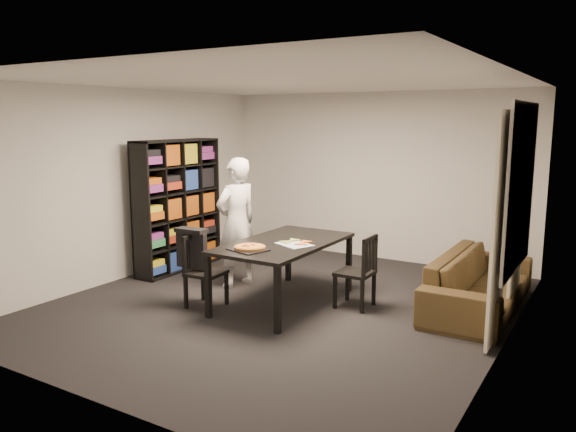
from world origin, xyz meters
The scene contains 16 objects.
room centered at (0.00, 0.00, 1.30)m, with size 5.01×5.51×2.61m.
window_pane centered at (2.48, 0.60, 1.50)m, with size 0.02×1.40×1.60m, color black.
window_frame centered at (2.48, 0.60, 1.50)m, with size 0.03×1.52×1.72m, color white.
curtain_left centered at (2.40, 0.08, 1.15)m, with size 0.03×0.70×2.25m, color beige.
curtain_right centered at (2.40, 1.12, 1.15)m, with size 0.03×0.70×2.25m, color beige.
bookshelf centered at (-2.16, 0.60, 0.95)m, with size 0.35×1.50×1.90m, color black.
dining_table centered at (-0.02, 0.06, 0.69)m, with size 1.01×1.82×0.76m.
chair_left centered at (-0.81, -0.52, 0.49)m, with size 0.42×0.42×0.86m.
chair_right centered at (0.85, 0.38, 0.49)m, with size 0.40×0.40×0.86m.
draped_jacket centered at (-0.93, -0.53, 0.71)m, with size 0.40×0.19×0.47m.
person centered at (-0.93, 0.37, 0.85)m, with size 0.62×0.41×1.70m, color silver.
baking_tray centered at (-0.12, -0.52, 0.76)m, with size 0.40×0.32×0.01m, color black.
pepperoni_pizza centered at (-0.12, -0.48, 0.78)m, with size 0.35×0.35×0.03m.
kitchen_towel centered at (0.18, -0.02, 0.76)m, with size 0.40×0.30×0.01m, color silver.
pizza_slices centered at (0.16, 0.07, 0.77)m, with size 0.37×0.31×0.01m, color gold, non-canonical shape.
sofa centered at (2.03, 1.09, 0.32)m, with size 2.17×0.85×0.63m, color #3C2D18.
Camera 1 is at (3.38, -5.46, 2.19)m, focal length 35.00 mm.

